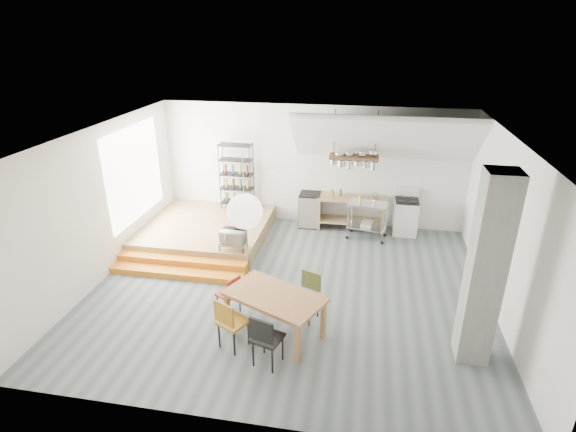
% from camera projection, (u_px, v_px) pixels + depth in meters
% --- Properties ---
extents(floor, '(8.00, 8.00, 0.00)m').
position_uv_depth(floor, '(289.00, 288.00, 9.35)').
color(floor, '#4E585A').
rests_on(floor, ground).
extents(wall_back, '(8.00, 0.04, 3.20)m').
position_uv_depth(wall_back, '(312.00, 166.00, 11.88)').
color(wall_back, silver).
rests_on(wall_back, ground).
extents(wall_left, '(0.04, 7.00, 3.20)m').
position_uv_depth(wall_left, '(101.00, 204.00, 9.37)').
color(wall_left, silver).
rests_on(wall_left, ground).
extents(wall_right, '(0.04, 7.00, 3.20)m').
position_uv_depth(wall_right, '(508.00, 233.00, 8.07)').
color(wall_right, silver).
rests_on(wall_right, ground).
extents(ceiling, '(8.00, 7.00, 0.02)m').
position_uv_depth(ceiling, '(289.00, 136.00, 8.09)').
color(ceiling, white).
rests_on(ceiling, wall_back).
extents(slope_ceiling, '(4.40, 1.44, 1.32)m').
position_uv_depth(slope_ceiling, '(385.00, 139.00, 10.68)').
color(slope_ceiling, white).
rests_on(slope_ceiling, wall_back).
extents(window_pane, '(0.02, 2.50, 2.20)m').
position_uv_depth(window_pane, '(135.00, 173.00, 10.64)').
color(window_pane, white).
rests_on(window_pane, wall_left).
extents(platform, '(3.00, 3.00, 0.40)m').
position_uv_depth(platform, '(207.00, 230.00, 11.48)').
color(platform, olive).
rests_on(platform, ground).
extents(step_lower, '(3.00, 0.35, 0.13)m').
position_uv_depth(step_lower, '(177.00, 273.00, 9.77)').
color(step_lower, orange).
rests_on(step_lower, ground).
extents(step_upper, '(3.00, 0.35, 0.27)m').
position_uv_depth(step_upper, '(183.00, 263.00, 10.06)').
color(step_upper, orange).
rests_on(step_upper, ground).
extents(concrete_column, '(0.50, 0.50, 3.20)m').
position_uv_depth(concrete_column, '(485.00, 271.00, 6.83)').
color(concrete_column, slate).
rests_on(concrete_column, ground).
extents(kitchen_counter, '(1.80, 0.60, 0.91)m').
position_uv_depth(kitchen_counter, '(351.00, 208.00, 11.77)').
color(kitchen_counter, olive).
rests_on(kitchen_counter, ground).
extents(stove, '(0.60, 0.60, 1.18)m').
position_uv_depth(stove, '(405.00, 216.00, 11.61)').
color(stove, white).
rests_on(stove, ground).
extents(pot_rack, '(1.20, 0.50, 1.43)m').
position_uv_depth(pot_rack, '(355.00, 160.00, 11.03)').
color(pot_rack, '#412B1A').
rests_on(pot_rack, ceiling).
extents(wire_shelving, '(0.88, 0.38, 1.80)m').
position_uv_depth(wire_shelving, '(237.00, 175.00, 12.05)').
color(wire_shelving, black).
rests_on(wire_shelving, platform).
extents(microwave_shelf, '(0.60, 0.40, 0.16)m').
position_uv_depth(microwave_shelf, '(233.00, 243.00, 10.04)').
color(microwave_shelf, olive).
rests_on(microwave_shelf, platform).
extents(paper_lantern, '(0.60, 0.60, 0.60)m').
position_uv_depth(paper_lantern, '(245.00, 211.00, 7.44)').
color(paper_lantern, white).
rests_on(paper_lantern, ceiling).
extents(dining_table, '(1.90, 1.55, 0.79)m').
position_uv_depth(dining_table, '(275.00, 299.00, 7.71)').
color(dining_table, '#966036').
rests_on(dining_table, ground).
extents(chair_mustard, '(0.59, 0.59, 0.95)m').
position_uv_depth(chair_mustard, '(230.00, 320.00, 7.39)').
color(chair_mustard, '#9F6B1B').
rests_on(chair_mustard, ground).
extents(chair_black, '(0.54, 0.54, 0.95)m').
position_uv_depth(chair_black, '(265.00, 337.00, 7.00)').
color(chair_black, black).
rests_on(chair_black, ground).
extents(chair_olive, '(0.54, 0.54, 0.90)m').
position_uv_depth(chair_olive, '(308.00, 292.00, 8.23)').
color(chair_olive, '#58642F').
rests_on(chair_olive, ground).
extents(chair_red, '(0.49, 0.49, 0.80)m').
position_uv_depth(chair_red, '(231.00, 292.00, 8.34)').
color(chair_red, '#9D3116').
rests_on(chair_red, ground).
extents(rolling_cart, '(1.04, 0.69, 0.95)m').
position_uv_depth(rolling_cart, '(367.00, 216.00, 11.30)').
color(rolling_cart, silver).
rests_on(rolling_cart, ground).
extents(mini_fridge, '(0.54, 0.54, 0.92)m').
position_uv_depth(mini_fridge, '(310.00, 210.00, 12.06)').
color(mini_fridge, black).
rests_on(mini_fridge, ground).
extents(microwave, '(0.57, 0.41, 0.30)m').
position_uv_depth(microwave, '(233.00, 236.00, 9.97)').
color(microwave, beige).
rests_on(microwave, microwave_shelf).
extents(bowl, '(0.21, 0.21, 0.05)m').
position_uv_depth(bowl, '(364.00, 198.00, 11.56)').
color(bowl, silver).
rests_on(bowl, kitchen_counter).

